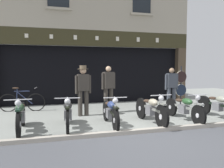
{
  "coord_description": "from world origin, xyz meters",
  "views": [
    {
      "loc": [
        -2.36,
        -5.36,
        1.69
      ],
      "look_at": [
        0.02,
        2.71,
        1.06
      ],
      "focal_mm": 37.77,
      "sensor_mm": 36.0,
      "label": 1
    }
  ],
  "objects_px": {
    "tyre_sign_pole": "(181,84)",
    "advert_board_far": "(29,64)",
    "salesman_left": "(83,88)",
    "leaning_bicycle": "(22,102)",
    "motorcycle_center_right": "(184,108)",
    "motorcycle_far_left": "(21,115)",
    "motorcycle_center_left": "(110,112)",
    "motorcycle_left": "(68,113)",
    "motorcycle_center": "(151,109)",
    "advert_board_near": "(59,68)",
    "motorcycle_right": "(218,105)",
    "salesman_right": "(171,87)",
    "shopkeeper_center": "(108,87)"
  },
  "relations": [
    {
      "from": "motorcycle_center_left",
      "to": "advert_board_near",
      "type": "distance_m",
      "value": 4.73
    },
    {
      "from": "motorcycle_center_right",
      "to": "shopkeeper_center",
      "type": "xyz_separation_m",
      "value": [
        -1.92,
        1.91,
        0.53
      ]
    },
    {
      "from": "motorcycle_center",
      "to": "advert_board_near",
      "type": "relative_size",
      "value": 1.89
    },
    {
      "from": "motorcycle_left",
      "to": "tyre_sign_pole",
      "type": "bearing_deg",
      "value": -148.51
    },
    {
      "from": "motorcycle_far_left",
      "to": "motorcycle_left",
      "type": "height_order",
      "value": "motorcycle_left"
    },
    {
      "from": "motorcycle_center_right",
      "to": "salesman_left",
      "type": "height_order",
      "value": "salesman_left"
    },
    {
      "from": "salesman_left",
      "to": "leaning_bicycle",
      "type": "distance_m",
      "value": 2.62
    },
    {
      "from": "salesman_left",
      "to": "leaning_bicycle",
      "type": "relative_size",
      "value": 1.03
    },
    {
      "from": "motorcycle_center",
      "to": "motorcycle_center_left",
      "type": "bearing_deg",
      "value": -2.42
    },
    {
      "from": "motorcycle_center_left",
      "to": "advert_board_near",
      "type": "bearing_deg",
      "value": -71.6
    },
    {
      "from": "motorcycle_center",
      "to": "advert_board_near",
      "type": "xyz_separation_m",
      "value": [
        -2.37,
        4.47,
        1.2
      ]
    },
    {
      "from": "salesman_left",
      "to": "advert_board_near",
      "type": "height_order",
      "value": "advert_board_near"
    },
    {
      "from": "salesman_right",
      "to": "motorcycle_center_right",
      "type": "bearing_deg",
      "value": 74.28
    },
    {
      "from": "salesman_right",
      "to": "advert_board_near",
      "type": "height_order",
      "value": "advert_board_near"
    },
    {
      "from": "motorcycle_right",
      "to": "salesman_right",
      "type": "distance_m",
      "value": 2.05
    },
    {
      "from": "motorcycle_right",
      "to": "advert_board_far",
      "type": "xyz_separation_m",
      "value": [
        -6.02,
        4.47,
        1.35
      ]
    },
    {
      "from": "motorcycle_far_left",
      "to": "leaning_bicycle",
      "type": "xyz_separation_m",
      "value": [
        -0.21,
        2.97,
        -0.07
      ]
    },
    {
      "from": "motorcycle_center_left",
      "to": "motorcycle_right",
      "type": "height_order",
      "value": "motorcycle_right"
    },
    {
      "from": "motorcycle_center_right",
      "to": "leaning_bicycle",
      "type": "bearing_deg",
      "value": -32.7
    },
    {
      "from": "tyre_sign_pole",
      "to": "advert_board_far",
      "type": "height_order",
      "value": "advert_board_far"
    },
    {
      "from": "advert_board_near",
      "to": "leaning_bicycle",
      "type": "relative_size",
      "value": 0.64
    },
    {
      "from": "motorcycle_center_left",
      "to": "shopkeeper_center",
      "type": "distance_m",
      "value": 2.04
    },
    {
      "from": "motorcycle_center_right",
      "to": "salesman_left",
      "type": "distance_m",
      "value": 3.37
    },
    {
      "from": "shopkeeper_center",
      "to": "motorcycle_center_left",
      "type": "bearing_deg",
      "value": 61.78
    },
    {
      "from": "motorcycle_right",
      "to": "leaning_bicycle",
      "type": "relative_size",
      "value": 1.19
    },
    {
      "from": "motorcycle_right",
      "to": "advert_board_far",
      "type": "height_order",
      "value": "advert_board_far"
    },
    {
      "from": "motorcycle_center_left",
      "to": "motorcycle_right",
      "type": "bearing_deg",
      "value": -176.65
    },
    {
      "from": "motorcycle_center_right",
      "to": "advert_board_near",
      "type": "height_order",
      "value": "advert_board_near"
    },
    {
      "from": "motorcycle_center_right",
      "to": "motorcycle_right",
      "type": "bearing_deg",
      "value": 176.94
    },
    {
      "from": "salesman_left",
      "to": "advert_board_near",
      "type": "xyz_separation_m",
      "value": [
        -0.63,
        2.81,
        0.66
      ]
    },
    {
      "from": "motorcycle_center",
      "to": "leaning_bicycle",
      "type": "relative_size",
      "value": 1.21
    },
    {
      "from": "motorcycle_left",
      "to": "salesman_right",
      "type": "distance_m",
      "value": 4.62
    },
    {
      "from": "motorcycle_right",
      "to": "salesman_right",
      "type": "relative_size",
      "value": 1.23
    },
    {
      "from": "motorcycle_center_right",
      "to": "tyre_sign_pole",
      "type": "distance_m",
      "value": 2.78
    },
    {
      "from": "motorcycle_right",
      "to": "tyre_sign_pole",
      "type": "distance_m",
      "value": 2.45
    },
    {
      "from": "tyre_sign_pole",
      "to": "advert_board_far",
      "type": "relative_size",
      "value": 1.63
    },
    {
      "from": "motorcycle_far_left",
      "to": "motorcycle_right",
      "type": "distance_m",
      "value": 6.02
    },
    {
      "from": "motorcycle_center",
      "to": "motorcycle_center_right",
      "type": "height_order",
      "value": "motorcycle_center"
    },
    {
      "from": "motorcycle_left",
      "to": "shopkeeper_center",
      "type": "distance_m",
      "value": 2.55
    },
    {
      "from": "tyre_sign_pole",
      "to": "motorcycle_left",
      "type": "bearing_deg",
      "value": -155.09
    },
    {
      "from": "motorcycle_far_left",
      "to": "salesman_right",
      "type": "relative_size",
      "value": 1.23
    },
    {
      "from": "salesman_left",
      "to": "shopkeeper_center",
      "type": "bearing_deg",
      "value": -168.99
    },
    {
      "from": "motorcycle_center_right",
      "to": "tyre_sign_pole",
      "type": "height_order",
      "value": "tyre_sign_pole"
    },
    {
      "from": "motorcycle_far_left",
      "to": "motorcycle_center_left",
      "type": "height_order",
      "value": "motorcycle_far_left"
    },
    {
      "from": "motorcycle_far_left",
      "to": "shopkeeper_center",
      "type": "relative_size",
      "value": 1.18
    },
    {
      "from": "motorcycle_center",
      "to": "motorcycle_right",
      "type": "xyz_separation_m",
      "value": [
        2.4,
        -0.0,
        -0.0
      ]
    },
    {
      "from": "tyre_sign_pole",
      "to": "leaning_bicycle",
      "type": "xyz_separation_m",
      "value": [
        -6.38,
        0.73,
        -0.59
      ]
    },
    {
      "from": "motorcycle_center_left",
      "to": "motorcycle_right",
      "type": "relative_size",
      "value": 0.98
    },
    {
      "from": "motorcycle_left",
      "to": "leaning_bicycle",
      "type": "bearing_deg",
      "value": -58.47
    },
    {
      "from": "shopkeeper_center",
      "to": "advert_board_near",
      "type": "xyz_separation_m",
      "value": [
        -1.61,
        2.51,
        0.69
      ]
    }
  ]
}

